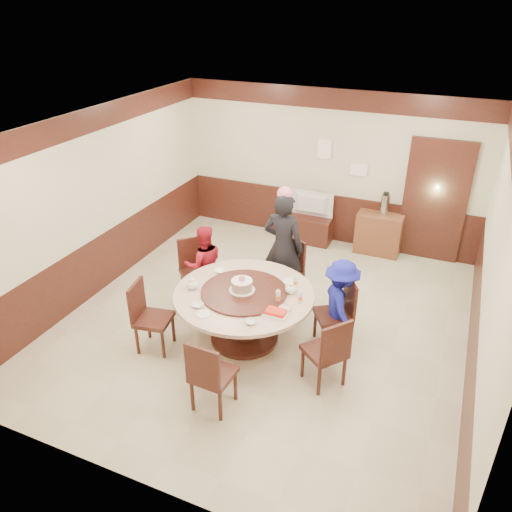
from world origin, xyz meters
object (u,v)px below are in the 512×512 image
at_px(person_blue, 340,304).
at_px(television, 310,205).
at_px(banquet_table, 244,306).
at_px(tv_stand, 309,229).
at_px(person_standing, 283,247).
at_px(birthday_cake, 242,285).
at_px(side_cabinet, 379,234).
at_px(person_red, 204,265).
at_px(shrimp_platter, 276,313).
at_px(thermos, 385,205).

height_order(person_blue, television, person_blue).
bearing_deg(banquet_table, tv_stand, 92.38).
bearing_deg(person_standing, person_blue, 147.63).
relative_size(person_blue, birthday_cake, 3.68).
bearing_deg(person_blue, birthday_cake, 77.17).
distance_m(television, side_cabinet, 1.34).
relative_size(birthday_cake, television, 0.42).
height_order(person_standing, side_cabinet, person_standing).
height_order(person_red, television, person_red).
distance_m(banquet_table, birthday_cake, 0.33).
relative_size(banquet_table, side_cabinet, 2.31).
relative_size(person_standing, television, 2.12).
xyz_separation_m(person_standing, shrimp_platter, (0.47, -1.51, -0.09)).
height_order(banquet_table, side_cabinet, banquet_table).
xyz_separation_m(person_standing, birthday_cake, (-0.12, -1.21, -0.01)).
height_order(person_standing, shrimp_platter, person_standing).
bearing_deg(television, shrimp_platter, 101.30).
height_order(person_standing, thermos, person_standing).
xyz_separation_m(person_red, side_cabinet, (2.12, 2.64, -0.25)).
height_order(person_blue, tv_stand, person_blue).
bearing_deg(banquet_table, shrimp_platter, -28.03).
height_order(person_standing, person_red, person_standing).
relative_size(person_red, birthday_cake, 3.64).
distance_m(person_red, person_blue, 2.17).
xyz_separation_m(shrimp_platter, television, (-0.70, 3.57, -0.04)).
bearing_deg(birthday_cake, side_cabinet, 70.22).
relative_size(tv_stand, side_cabinet, 1.06).
bearing_deg(birthday_cake, television, 91.88).
bearing_deg(shrimp_platter, television, 101.10).
bearing_deg(tv_stand, birthday_cake, -88.12).
bearing_deg(person_standing, tv_stand, -80.22).
xyz_separation_m(person_blue, side_cabinet, (-0.03, 2.89, -0.26)).
relative_size(birthday_cake, thermos, 0.90).
bearing_deg(thermos, tv_stand, -178.72).
xyz_separation_m(banquet_table, thermos, (1.20, 3.30, 0.41)).
distance_m(television, thermos, 1.35).
distance_m(tv_stand, side_cabinet, 1.30).
bearing_deg(television, person_standing, 96.55).
bearing_deg(banquet_table, person_blue, 19.14).
bearing_deg(person_standing, person_red, 30.88).
bearing_deg(tv_stand, person_red, -107.48).
relative_size(birthday_cake, side_cabinet, 0.43).
bearing_deg(thermos, banquet_table, -110.00).
height_order(tv_stand, side_cabinet, side_cabinet).
xyz_separation_m(television, thermos, (1.34, 0.03, 0.20)).
relative_size(banquet_table, tv_stand, 2.18).
distance_m(person_red, birthday_cake, 1.16).
bearing_deg(person_red, side_cabinet, -167.06).
height_order(birthday_cake, television, birthday_cake).
xyz_separation_m(person_blue, thermos, (0.01, 2.89, 0.31)).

